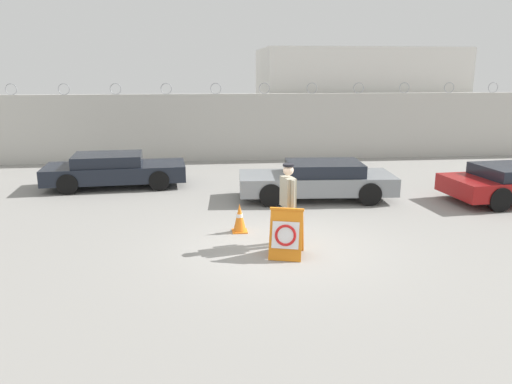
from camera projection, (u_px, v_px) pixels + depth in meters
The scene contains 8 objects.
ground_plane at pixel (280, 247), 11.14m from camera, with size 90.00×90.00×0.00m, color gray.
perimeter_wall at pixel (241, 127), 21.56m from camera, with size 36.00×0.30×3.32m.
building_block at pixel (354, 98), 25.52m from camera, with size 9.56×5.63×4.87m.
barricade_sign at pixel (286, 233), 10.47m from camera, with size 0.86×0.89×1.05m.
security_guard at pixel (288, 199), 11.13m from camera, with size 0.37×0.69×1.84m.
traffic_cone_near at pixel (240, 218), 12.11m from camera, with size 0.37×0.37×0.71m.
parked_car_front_coupe at pixel (114, 170), 16.78m from camera, with size 4.72×2.17×1.12m.
parked_car_rear_sedan at pixel (318, 180), 15.18m from camera, with size 4.75×2.11×1.14m.
Camera 1 is at (-1.66, -10.41, 3.85)m, focal length 35.00 mm.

